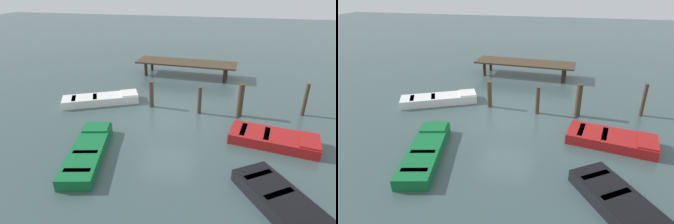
% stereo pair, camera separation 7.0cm
% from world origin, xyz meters
% --- Properties ---
extents(ground_plane, '(80.00, 80.00, 0.00)m').
position_xyz_m(ground_plane, '(0.00, 0.00, 0.00)').
color(ground_plane, '#384C4C').
extents(dock_segment, '(6.58, 2.17, 0.95)m').
position_xyz_m(dock_segment, '(-0.21, 6.52, 0.85)').
color(dock_segment, '#423323').
rests_on(dock_segment, ground_plane).
extents(rowboat_white, '(3.90, 2.61, 0.46)m').
position_xyz_m(rowboat_white, '(-3.78, 1.07, 0.22)').
color(rowboat_white, silver).
rests_on(rowboat_white, ground_plane).
extents(rowboat_red, '(3.47, 1.94, 0.46)m').
position_xyz_m(rowboat_red, '(4.49, -1.22, 0.22)').
color(rowboat_red, maroon).
rests_on(rowboat_red, ground_plane).
extents(rowboat_green, '(1.93, 3.92, 0.46)m').
position_xyz_m(rowboat_green, '(-2.18, -3.57, 0.22)').
color(rowboat_green, '#0F602D').
rests_on(rowboat_green, ground_plane).
extents(rowboat_black, '(2.90, 3.45, 0.46)m').
position_xyz_m(rowboat_black, '(4.37, -4.87, 0.22)').
color(rowboat_black, black).
rests_on(rowboat_black, ground_plane).
extents(mooring_piling_mid_right, '(0.27, 0.27, 1.58)m').
position_xyz_m(mooring_piling_mid_right, '(3.20, 1.03, 0.79)').
color(mooring_piling_mid_right, '#423323').
rests_on(mooring_piling_mid_right, ground_plane).
extents(mooring_piling_near_left, '(0.19, 0.19, 1.34)m').
position_xyz_m(mooring_piling_near_left, '(1.32, 0.92, 0.67)').
color(mooring_piling_near_left, '#423323').
rests_on(mooring_piling_near_left, ground_plane).
extents(mooring_piling_far_left, '(0.18, 0.18, 1.57)m').
position_xyz_m(mooring_piling_far_left, '(6.14, 1.75, 0.79)').
color(mooring_piling_far_left, '#423323').
rests_on(mooring_piling_far_left, ground_plane).
extents(mooring_piling_mid_left, '(0.22, 0.22, 1.33)m').
position_xyz_m(mooring_piling_mid_left, '(-1.11, 1.17, 0.67)').
color(mooring_piling_mid_left, '#423323').
rests_on(mooring_piling_mid_left, ground_plane).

